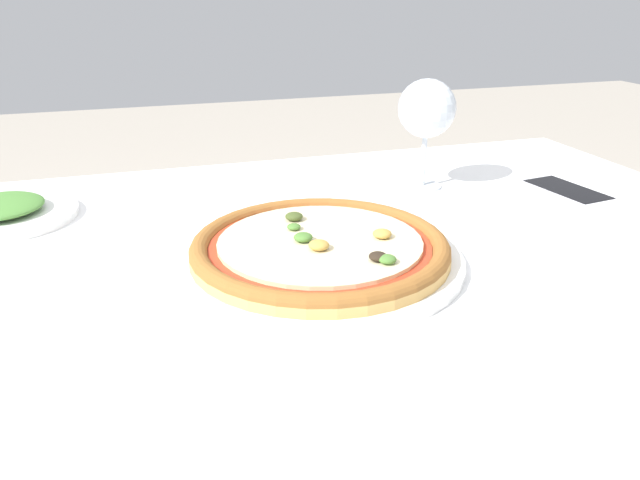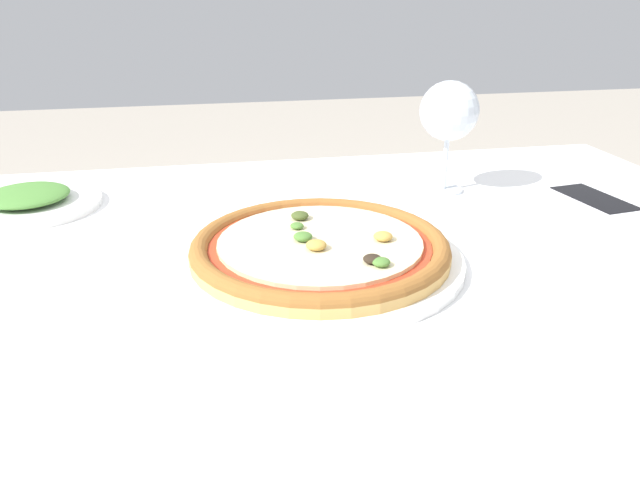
{
  "view_description": "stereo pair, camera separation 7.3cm",
  "coord_description": "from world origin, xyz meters",
  "px_view_note": "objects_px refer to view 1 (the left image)",
  "views": [
    {
      "loc": [
        -0.23,
        -0.64,
        1.02
      ],
      "look_at": [
        -0.02,
        0.01,
        0.73
      ],
      "focal_mm": 35.0,
      "sensor_mm": 36.0,
      "label": 1
    },
    {
      "loc": [
        -0.16,
        -0.66,
        1.02
      ],
      "look_at": [
        -0.02,
        0.01,
        0.73
      ],
      "focal_mm": 35.0,
      "sensor_mm": 36.0,
      "label": 2
    }
  ],
  "objects_px": {
    "wine_glass_far_left": "(427,110)",
    "dining_table": "(339,325)",
    "side_plate": "(0,212)",
    "cell_phone": "(567,192)",
    "pizza_plate": "(320,250)"
  },
  "relations": [
    {
      "from": "wine_glass_far_left",
      "to": "dining_table",
      "type": "bearing_deg",
      "value": -133.23
    },
    {
      "from": "wine_glass_far_left",
      "to": "side_plate",
      "type": "xyz_separation_m",
      "value": [
        -0.63,
        0.04,
        -0.11
      ]
    },
    {
      "from": "cell_phone",
      "to": "side_plate",
      "type": "relative_size",
      "value": 0.73
    },
    {
      "from": "pizza_plate",
      "to": "dining_table",
      "type": "bearing_deg",
      "value": -15.57
    },
    {
      "from": "side_plate",
      "to": "pizza_plate",
      "type": "bearing_deg",
      "value": -35.71
    },
    {
      "from": "dining_table",
      "to": "wine_glass_far_left",
      "type": "bearing_deg",
      "value": 46.77
    },
    {
      "from": "dining_table",
      "to": "cell_phone",
      "type": "bearing_deg",
      "value": 17.28
    },
    {
      "from": "dining_table",
      "to": "side_plate",
      "type": "relative_size",
      "value": 6.02
    },
    {
      "from": "dining_table",
      "to": "pizza_plate",
      "type": "height_order",
      "value": "pizza_plate"
    },
    {
      "from": "pizza_plate",
      "to": "side_plate",
      "type": "distance_m",
      "value": 0.48
    },
    {
      "from": "cell_phone",
      "to": "side_plate",
      "type": "distance_m",
      "value": 0.85
    },
    {
      "from": "pizza_plate",
      "to": "cell_phone",
      "type": "distance_m",
      "value": 0.46
    },
    {
      "from": "cell_phone",
      "to": "pizza_plate",
      "type": "bearing_deg",
      "value": -164.33
    },
    {
      "from": "pizza_plate",
      "to": "wine_glass_far_left",
      "type": "bearing_deg",
      "value": 43.19
    },
    {
      "from": "cell_phone",
      "to": "wine_glass_far_left",
      "type": "bearing_deg",
      "value": 151.35
    }
  ]
}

